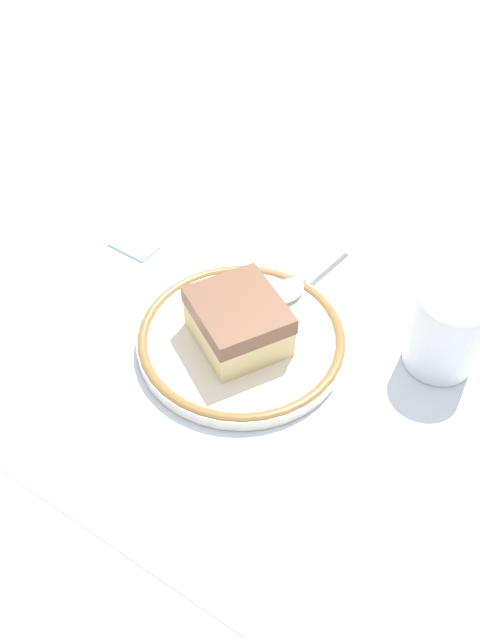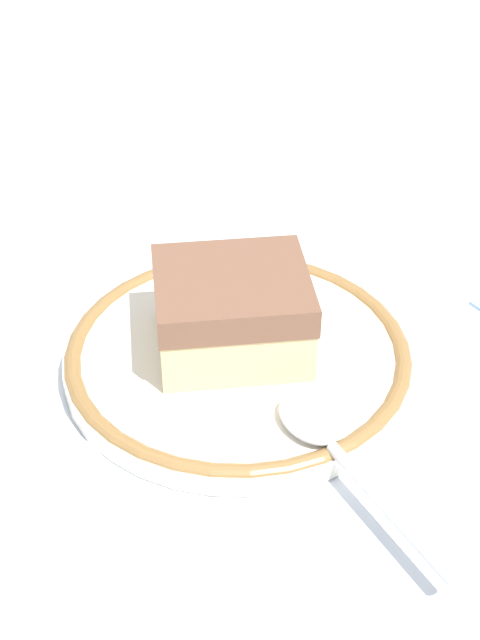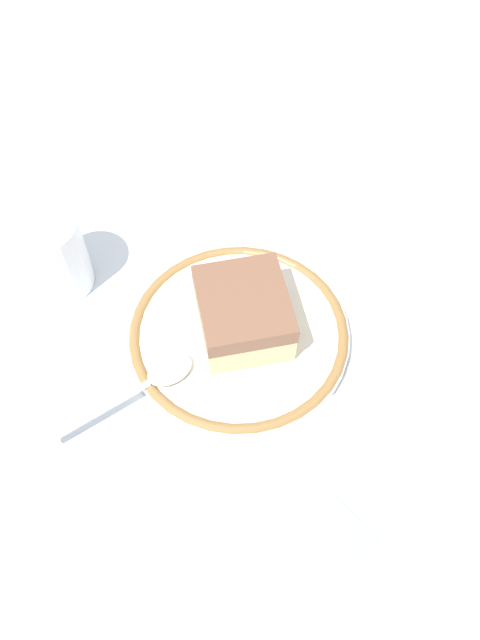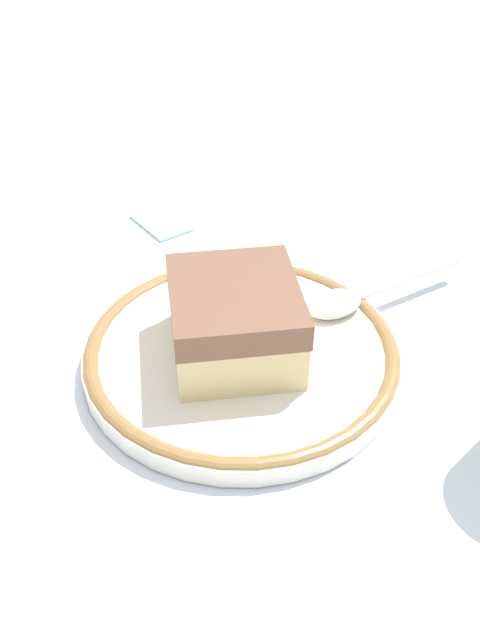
# 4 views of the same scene
# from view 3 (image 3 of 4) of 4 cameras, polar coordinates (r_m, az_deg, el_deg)

# --- Properties ---
(ground_plane) EXTENTS (2.40, 2.40, 0.00)m
(ground_plane) POSITION_cam_3_polar(r_m,az_deg,el_deg) (0.56, 1.23, -0.79)
(ground_plane) COLOR #B7B2A8
(placemat) EXTENTS (0.52, 0.39, 0.00)m
(placemat) POSITION_cam_3_polar(r_m,az_deg,el_deg) (0.56, 1.23, -0.75)
(placemat) COLOR silver
(placemat) RESTS_ON ground_plane
(plate) EXTENTS (0.19, 0.19, 0.01)m
(plate) POSITION_cam_3_polar(r_m,az_deg,el_deg) (0.54, -0.00, -1.42)
(plate) COLOR silver
(plate) RESTS_ON placemat
(cake_slice) EXTENTS (0.11, 0.11, 0.05)m
(cake_slice) POSITION_cam_3_polar(r_m,az_deg,el_deg) (0.52, 0.58, 0.37)
(cake_slice) COLOR beige
(cake_slice) RESTS_ON plate
(spoon) EXTENTS (0.03, 0.13, 0.01)m
(spoon) POSITION_cam_3_polar(r_m,az_deg,el_deg) (0.51, -7.87, -5.36)
(spoon) COLOR silver
(spoon) RESTS_ON plate
(cup) EXTENTS (0.06, 0.06, 0.08)m
(cup) POSITION_cam_3_polar(r_m,az_deg,el_deg) (0.58, -16.84, 5.44)
(cup) COLOR white
(cup) RESTS_ON placemat
(napkin) EXTENTS (0.14, 0.14, 0.00)m
(napkin) POSITION_cam_3_polar(r_m,az_deg,el_deg) (0.67, -3.46, 12.63)
(napkin) COLOR white
(napkin) RESTS_ON placemat
(sugar_packet) EXTENTS (0.05, 0.03, 0.01)m
(sugar_packet) POSITION_cam_3_polar(r_m,az_deg,el_deg) (0.49, 9.33, -18.40)
(sugar_packet) COLOR #8CB2E0
(sugar_packet) RESTS_ON placemat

